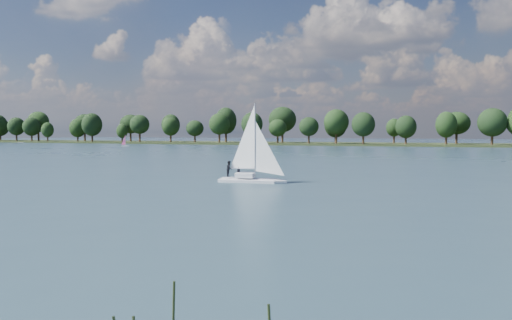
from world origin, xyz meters
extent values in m
plane|color=#233342|center=(0.00, 100.00, 0.00)|extent=(700.00, 700.00, 0.00)
cube|color=black|center=(0.00, 212.00, 0.00)|extent=(660.00, 40.00, 1.50)
cube|color=silver|center=(10.99, 35.87, 0.00)|extent=(6.68, 2.57, 0.77)
cube|color=silver|center=(10.99, 35.87, 0.77)|extent=(2.04, 1.36, 0.48)
cylinder|color=silver|center=(10.99, 35.87, 4.36)|extent=(0.11, 0.11, 7.67)
imported|color=black|center=(9.62, 36.14, 1.38)|extent=(0.51, 0.67, 1.65)
imported|color=black|center=(8.69, 35.78, 1.38)|extent=(0.81, 0.94, 1.65)
cube|color=white|center=(-95.80, 157.18, 0.00)|extent=(3.00, 2.14, 0.45)
cylinder|color=silver|center=(-95.80, 157.18, 2.25)|extent=(0.08, 0.08, 3.99)
cube|color=#545759|center=(-184.25, 192.03, 0.00)|extent=(4.05, 2.09, 0.50)
camera|label=1|loc=(35.47, -17.47, 5.20)|focal=40.00mm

